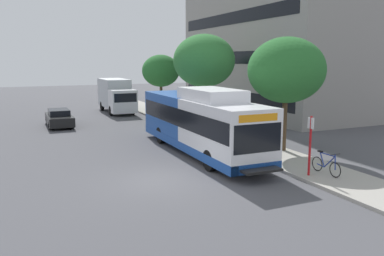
{
  "coord_description": "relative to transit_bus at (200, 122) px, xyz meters",
  "views": [
    {
      "loc": [
        -5.36,
        -15.37,
        5.09
      ],
      "look_at": [
        2.88,
        3.03,
        1.6
      ],
      "focal_mm": 36.74,
      "sensor_mm": 36.0,
      "label": 1
    }
  ],
  "objects": [
    {
      "name": "ground_plane",
      "position": [
        -3.77,
        4.05,
        -1.7
      ],
      "size": [
        120.0,
        120.0,
        0.0
      ],
      "primitive_type": "plane",
      "color": "#4C4C51"
    },
    {
      "name": "sidewalk_curb",
      "position": [
        3.23,
        2.05,
        -1.63
      ],
      "size": [
        3.0,
        56.0,
        0.14
      ],
      "primitive_type": "cube",
      "color": "#A8A399",
      "rests_on": "ground"
    },
    {
      "name": "transit_bus",
      "position": [
        0.0,
        0.0,
        0.0
      ],
      "size": [
        2.58,
        12.25,
        3.65
      ],
      "color": "white",
      "rests_on": "ground"
    },
    {
      "name": "bus_stop_sign_pole",
      "position": [
        2.27,
        -6.32,
        -0.05
      ],
      "size": [
        0.1,
        0.36,
        2.6
      ],
      "color": "red",
      "rests_on": "sidewalk_curb"
    },
    {
      "name": "bicycle_parked",
      "position": [
        3.07,
        -6.5,
        -1.14
      ],
      "size": [
        0.52,
        1.76,
        1.02
      ],
      "color": "black",
      "rests_on": "sidewalk_curb"
    },
    {
      "name": "street_tree_near_stop",
      "position": [
        4.24,
        -1.92,
        2.85
      ],
      "size": [
        4.17,
        4.17,
        6.19
      ],
      "color": "#4C3823",
      "rests_on": "sidewalk_curb"
    },
    {
      "name": "street_tree_mid_block",
      "position": [
        4.14,
        8.03,
        3.34
      ],
      "size": [
        4.72,
        4.72,
        6.92
      ],
      "color": "#4C3823",
      "rests_on": "sidewalk_curb"
    },
    {
      "name": "street_tree_far_block",
      "position": [
        4.04,
        17.6,
        2.35
      ],
      "size": [
        3.69,
        3.69,
        5.49
      ],
      "color": "#4C3823",
      "rests_on": "sidewalk_curb"
    },
    {
      "name": "parked_car_far_lane",
      "position": [
        -6.21,
        12.46,
        -1.04
      ],
      "size": [
        1.8,
        4.5,
        1.33
      ],
      "color": "black",
      "rests_on": "ground"
    },
    {
      "name": "box_truck_background",
      "position": [
        -0.18,
        18.95,
        0.04
      ],
      "size": [
        2.32,
        7.01,
        3.25
      ],
      "color": "silver",
      "rests_on": "ground"
    },
    {
      "name": "lattice_comm_tower",
      "position": [
        14.61,
        33.22,
        9.36
      ],
      "size": [
        1.1,
        1.1,
        32.91
      ],
      "color": "#B7B7BC",
      "rests_on": "ground"
    }
  ]
}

